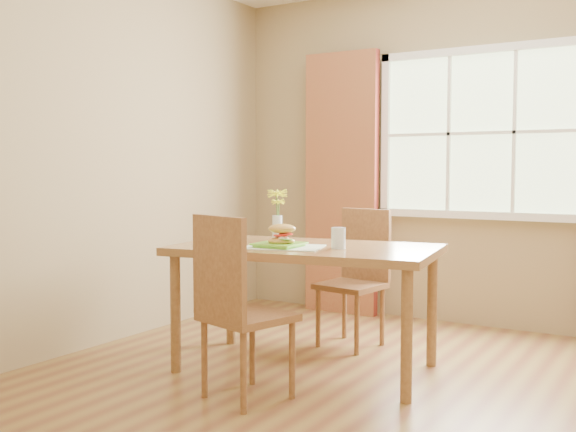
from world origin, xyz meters
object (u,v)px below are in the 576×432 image
(chair_far, at_px, (357,271))
(flower_vase, at_px, (277,210))
(chair_near, at_px, (235,300))
(dining_table, at_px, (306,259))
(croissant_sandwich, at_px, (282,235))
(water_glass, at_px, (338,239))

(chair_far, relative_size, flower_vase, 2.83)
(flower_vase, bearing_deg, chair_near, -71.48)
(dining_table, bearing_deg, croissant_sandwich, -120.28)
(dining_table, relative_size, flower_vase, 5.03)
(dining_table, bearing_deg, flower_vase, 141.35)
(chair_far, height_order, flower_vase, flower_vase)
(croissant_sandwich, height_order, water_glass, croissant_sandwich)
(chair_far, bearing_deg, flower_vase, -114.63)
(dining_table, height_order, flower_vase, flower_vase)
(dining_table, height_order, water_glass, water_glass)
(water_glass, xyz_separation_m, flower_vase, (-0.56, 0.21, 0.14))
(croissant_sandwich, xyz_separation_m, water_glass, (0.30, 0.14, -0.02))
(dining_table, distance_m, water_glass, 0.27)
(dining_table, relative_size, water_glass, 13.45)
(croissant_sandwich, bearing_deg, chair_far, 58.58)
(croissant_sandwich, distance_m, water_glass, 0.33)
(croissant_sandwich, bearing_deg, dining_table, 42.30)
(chair_near, xyz_separation_m, flower_vase, (-0.30, 0.89, 0.42))
(chair_near, bearing_deg, dining_table, 104.13)
(chair_near, height_order, croissant_sandwich, chair_near)
(dining_table, bearing_deg, chair_far, 80.20)
(water_glass, bearing_deg, flower_vase, 159.02)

